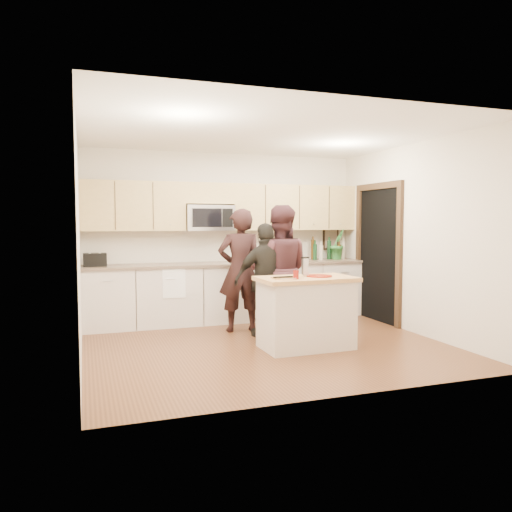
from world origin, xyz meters
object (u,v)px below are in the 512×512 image
object	(u,v)px
woman_right	(267,280)
toaster	(95,260)
woman_left	(240,270)
woman_center	(279,270)
island	(306,312)

from	to	relation	value
woman_right	toaster	bearing A→B (deg)	-28.26
toaster	woman_left	xyz separation A→B (m)	(1.98, -0.77, -0.15)
woman_center	woman_right	xyz separation A→B (m)	(-0.22, -0.10, -0.12)
woman_left	woman_right	size ratio (longest dim) A/B	1.13
island	woman_right	bearing A→B (deg)	107.58
toaster	woman_center	distance (m)	2.69
island	woman_right	size ratio (longest dim) A/B	0.77
island	toaster	size ratio (longest dim) A/B	3.71
island	woman_right	distance (m)	0.85
island	toaster	world-z (taller)	toaster
island	toaster	xyz separation A→B (m)	(-2.47, 1.96, 0.58)
island	woman_right	xyz separation A→B (m)	(-0.25, 0.74, 0.33)
woman_left	woman_center	xyz separation A→B (m)	(0.47, -0.36, 0.02)
woman_left	woman_right	bearing A→B (deg)	123.58
woman_center	woman_right	bearing A→B (deg)	47.31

